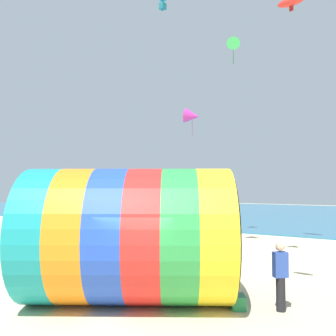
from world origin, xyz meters
TOP-DOWN VIEW (x-y plane):
  - ground_plane at (0.00, 0.00)m, footprint 120.00×120.00m
  - giant_inflatable_tube at (-0.71, 0.61)m, footprint 6.71×6.10m
  - kite_handler at (3.03, 2.15)m, footprint 0.41×0.41m
  - kite_magenta_delta at (-8.23, 17.75)m, footprint 1.55×1.43m
  - kite_red_parafoil at (3.32, 2.53)m, footprint 0.81×0.43m
  - kite_green_delta at (-3.21, 14.07)m, footprint 1.14×1.16m
  - kite_cyan_box at (-10.92, 17.59)m, footprint 0.51×0.51m
  - bystander_near_water at (-8.08, 10.33)m, footprint 0.41×0.33m
  - cooler_box at (2.03, 1.72)m, footprint 0.58×0.63m

SIDE VIEW (x-z plane):
  - ground_plane at x=0.00m, z-range 0.00..0.00m
  - cooler_box at x=2.03m, z-range 0.00..0.36m
  - bystander_near_water at x=-8.08m, z-range 0.02..1.69m
  - kite_handler at x=3.03m, z-range 0.03..1.80m
  - giant_inflatable_tube at x=-0.71m, z-range 0.00..3.73m
  - kite_red_parafoil at x=3.32m, z-range 8.07..8.49m
  - kite_magenta_delta at x=-8.23m, z-range 7.62..9.84m
  - kite_green_delta at x=-3.21m, z-range 11.30..12.90m
  - kite_cyan_box at x=-10.92m, z-range 17.88..19.22m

